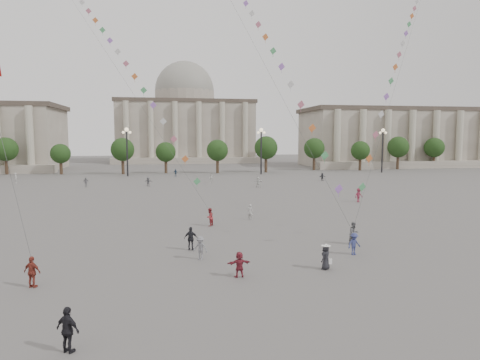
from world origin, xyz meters
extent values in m
plane|color=#5C5956|center=(0.00, 0.00, 0.00)|extent=(360.00, 360.00, 0.00)
cube|color=gray|center=(75.00, 95.00, 8.00)|extent=(80.00, 22.00, 16.00)
cube|color=#483E35|center=(75.00, 95.00, 16.60)|extent=(81.60, 22.44, 1.20)
cube|color=gray|center=(75.00, 82.00, 1.00)|extent=(84.00, 4.00, 2.00)
cube|color=gray|center=(0.00, 130.00, 10.00)|extent=(46.00, 30.00, 20.00)
cube|color=#483E35|center=(0.00, 130.00, 20.60)|extent=(46.92, 30.60, 1.20)
cube|color=gray|center=(0.00, 113.00, 1.00)|extent=(48.30, 4.00, 2.00)
cylinder|color=gray|center=(0.00, 130.00, 22.50)|extent=(21.00, 21.00, 5.00)
sphere|color=gray|center=(0.00, 130.00, 25.00)|extent=(21.00, 21.00, 21.00)
cylinder|color=#39271C|center=(-42.00, 78.00, 1.76)|extent=(0.70, 0.70, 3.52)
sphere|color=#193113|center=(-42.00, 78.00, 5.44)|extent=(5.12, 5.12, 5.12)
cylinder|color=#39271C|center=(-30.00, 78.00, 1.76)|extent=(0.70, 0.70, 3.52)
sphere|color=#193113|center=(-30.00, 78.00, 5.44)|extent=(5.12, 5.12, 5.12)
cylinder|color=#39271C|center=(-18.00, 78.00, 1.76)|extent=(0.70, 0.70, 3.52)
sphere|color=#193113|center=(-18.00, 78.00, 5.44)|extent=(5.12, 5.12, 5.12)
cylinder|color=#39271C|center=(-6.00, 78.00, 1.76)|extent=(0.70, 0.70, 3.52)
sphere|color=#193113|center=(-6.00, 78.00, 5.44)|extent=(5.12, 5.12, 5.12)
cylinder|color=#39271C|center=(6.00, 78.00, 1.76)|extent=(0.70, 0.70, 3.52)
sphere|color=#193113|center=(6.00, 78.00, 5.44)|extent=(5.12, 5.12, 5.12)
cylinder|color=#39271C|center=(18.00, 78.00, 1.76)|extent=(0.70, 0.70, 3.52)
sphere|color=#193113|center=(18.00, 78.00, 5.44)|extent=(5.12, 5.12, 5.12)
cylinder|color=#39271C|center=(30.00, 78.00, 1.76)|extent=(0.70, 0.70, 3.52)
sphere|color=#193113|center=(30.00, 78.00, 5.44)|extent=(5.12, 5.12, 5.12)
cylinder|color=#39271C|center=(42.00, 78.00, 1.76)|extent=(0.70, 0.70, 3.52)
sphere|color=#193113|center=(42.00, 78.00, 5.44)|extent=(5.12, 5.12, 5.12)
cylinder|color=#39271C|center=(54.00, 78.00, 1.76)|extent=(0.70, 0.70, 3.52)
sphere|color=#193113|center=(54.00, 78.00, 5.44)|extent=(5.12, 5.12, 5.12)
cylinder|color=#39271C|center=(66.00, 78.00, 1.76)|extent=(0.70, 0.70, 3.52)
sphere|color=#193113|center=(66.00, 78.00, 5.44)|extent=(5.12, 5.12, 5.12)
cylinder|color=#262628|center=(-15.00, 70.00, 5.00)|extent=(0.36, 0.36, 10.00)
sphere|color=#FFE5B2|center=(-15.00, 70.00, 10.20)|extent=(0.90, 0.90, 0.90)
sphere|color=#FFE5B2|center=(-15.70, 70.00, 9.60)|extent=(0.60, 0.60, 0.60)
sphere|color=#FFE5B2|center=(-14.30, 70.00, 9.60)|extent=(0.60, 0.60, 0.60)
cylinder|color=#262628|center=(15.00, 70.00, 5.00)|extent=(0.36, 0.36, 10.00)
sphere|color=#FFE5B2|center=(15.00, 70.00, 10.20)|extent=(0.90, 0.90, 0.90)
sphere|color=#FFE5B2|center=(14.30, 70.00, 9.60)|extent=(0.60, 0.60, 0.60)
sphere|color=#FFE5B2|center=(15.70, 70.00, 9.60)|extent=(0.60, 0.60, 0.60)
cylinder|color=#262628|center=(45.00, 70.00, 5.00)|extent=(0.36, 0.36, 10.00)
sphere|color=#FFE5B2|center=(45.00, 70.00, 10.20)|extent=(0.90, 0.90, 0.90)
sphere|color=#FFE5B2|center=(44.30, 70.00, 9.60)|extent=(0.60, 0.60, 0.60)
sphere|color=#FFE5B2|center=(45.70, 70.00, 9.60)|extent=(0.60, 0.60, 0.60)
imported|color=#304B6C|center=(-4.63, 67.25, 0.83)|extent=(0.97, 0.40, 1.65)
imported|color=white|center=(1.87, 54.14, 0.78)|extent=(1.21, 1.44, 1.55)
imported|color=slate|center=(-3.96, 2.93, 0.83)|extent=(1.24, 1.05, 1.66)
imported|color=silver|center=(9.05, 45.07, 0.88)|extent=(1.71, 0.86, 1.76)
imported|color=maroon|center=(18.64, 26.15, 0.93)|extent=(1.36, 1.03, 1.86)
imported|color=black|center=(23.79, 53.64, 0.76)|extent=(1.47, 0.68, 1.53)
imported|color=beige|center=(-34.28, 58.85, 0.96)|extent=(0.64, 0.80, 1.92)
imported|color=slate|center=(-9.66, 49.76, 0.80)|extent=(1.52, 1.13, 1.59)
imported|color=#AEADAA|center=(2.23, 16.69, 0.81)|extent=(0.71, 0.63, 1.63)
imported|color=slate|center=(-20.20, 50.10, 0.83)|extent=(1.05, 0.68, 1.65)
imported|color=maroon|center=(-13.80, -1.12, 0.91)|extent=(1.15, 0.84, 1.81)
imported|color=black|center=(-10.09, -9.24, 0.94)|extent=(1.17, 0.97, 1.88)
imported|color=maroon|center=(-1.88, -1.25, 0.79)|extent=(1.51, 0.60, 1.59)
imported|color=black|center=(-4.47, 5.55, 0.89)|extent=(1.12, 0.68, 1.79)
imported|color=maroon|center=(-2.23, 14.16, 0.87)|extent=(1.03, 1.07, 1.74)
imported|color=navy|center=(7.18, 2.30, 0.81)|extent=(1.16, 0.84, 1.62)
imported|color=#5D5E61|center=(8.46, 5.19, 0.90)|extent=(1.05, 0.93, 1.81)
imported|color=black|center=(3.90, -0.63, 0.83)|extent=(0.95, 0.94, 1.66)
cone|color=white|center=(3.90, -0.63, 1.62)|extent=(0.52, 0.52, 0.14)
cylinder|color=white|center=(3.90, -0.63, 1.56)|extent=(0.60, 0.60, 0.02)
cube|color=white|center=(4.15, -0.78, 0.55)|extent=(0.22, 0.10, 0.35)
cylinder|color=#3F3F3F|center=(-16.59, 3.66, 7.59)|extent=(0.02, 0.02, 16.32)
cylinder|color=#3F3F3F|center=(-14.65, 32.59, 20.83)|extent=(0.02, 0.02, 58.90)
cube|color=#479B5F|center=(-3.31, 15.77, 4.19)|extent=(0.76, 0.25, 0.76)
cube|color=#CC6830|center=(-4.39, 17.37, 6.35)|extent=(0.76, 0.25, 0.76)
cube|color=#B96278|center=(-5.47, 18.97, 8.34)|extent=(0.76, 0.25, 0.76)
cube|color=silver|center=(-6.55, 20.57, 10.24)|extent=(0.76, 0.25, 0.76)
cube|color=#9B62C4|center=(-7.63, 22.18, 12.06)|extent=(0.76, 0.25, 0.76)
cube|color=#479B5F|center=(-8.71, 23.78, 13.84)|extent=(0.76, 0.25, 0.76)
cube|color=#CC6830|center=(-9.79, 25.38, 15.56)|extent=(0.76, 0.25, 0.76)
cube|color=#B96278|center=(-10.87, 26.98, 17.25)|extent=(0.76, 0.25, 0.76)
cube|color=silver|center=(-11.95, 28.59, 18.91)|extent=(0.76, 0.25, 0.76)
cube|color=#9B62C4|center=(-13.03, 30.19, 20.54)|extent=(0.76, 0.25, 0.76)
cube|color=#479B5F|center=(-14.11, 31.79, 22.15)|extent=(0.76, 0.25, 0.76)
cube|color=#CC6830|center=(-15.19, 33.39, 23.73)|extent=(0.76, 0.25, 0.76)
cube|color=#B96278|center=(-16.26, 35.00, 25.30)|extent=(0.76, 0.25, 0.76)
cube|color=silver|center=(-17.34, 36.60, 26.85)|extent=(0.76, 0.25, 0.76)
cylinder|color=#3F3F3F|center=(2.81, 34.72, 27.64)|extent=(0.02, 0.02, 83.76)
cube|color=#9B62C4|center=(6.87, 4.61, 4.58)|extent=(0.76, 0.25, 0.76)
cube|color=#479B5F|center=(6.56, 6.93, 7.05)|extent=(0.76, 0.25, 0.76)
cube|color=#CC6830|center=(6.24, 9.25, 9.33)|extent=(0.76, 0.25, 0.76)
cube|color=#B96278|center=(5.93, 11.56, 11.50)|extent=(0.76, 0.25, 0.76)
cube|color=silver|center=(5.62, 13.88, 13.59)|extent=(0.76, 0.25, 0.76)
cube|color=#9B62C4|center=(5.31, 16.19, 15.62)|extent=(0.76, 0.25, 0.76)
cube|color=#479B5F|center=(4.99, 18.51, 17.59)|extent=(0.76, 0.25, 0.76)
cube|color=#CC6830|center=(4.68, 20.83, 19.53)|extent=(0.76, 0.25, 0.76)
cube|color=#B96278|center=(4.37, 23.14, 21.43)|extent=(0.76, 0.25, 0.76)
cube|color=silver|center=(4.06, 25.46, 23.29)|extent=(0.76, 0.25, 0.76)
cube|color=#9B62C4|center=(3.74, 27.77, 25.13)|extent=(0.76, 0.25, 0.76)
cylinder|color=#3F3F3F|center=(25.73, 27.54, 21.30)|extent=(0.02, 0.02, 68.99)
cube|color=#479B5F|center=(10.03, 7.22, 4.36)|extent=(0.76, 0.25, 0.76)
cube|color=#CC6830|center=(11.60, 9.25, 6.66)|extent=(0.76, 0.25, 0.76)
cube|color=#B96278|center=(13.17, 11.28, 8.78)|extent=(0.76, 0.25, 0.76)
cube|color=silver|center=(14.74, 13.32, 10.80)|extent=(0.76, 0.25, 0.76)
cube|color=#9B62C4|center=(16.31, 15.35, 12.74)|extent=(0.76, 0.25, 0.76)
cube|color=#479B5F|center=(17.88, 17.38, 14.62)|extent=(0.76, 0.25, 0.76)
cube|color=#CC6830|center=(19.45, 19.41, 16.46)|extent=(0.76, 0.25, 0.76)
cube|color=#B96278|center=(21.02, 21.45, 18.26)|extent=(0.76, 0.25, 0.76)
cube|color=silver|center=(22.59, 23.48, 20.02)|extent=(0.76, 0.25, 0.76)
cube|color=#9B62C4|center=(24.16, 25.51, 21.76)|extent=(0.76, 0.25, 0.76)
cube|color=#479B5F|center=(25.73, 27.54, 23.47)|extent=(0.76, 0.25, 0.76)
cube|color=#CC6830|center=(27.29, 29.58, 25.15)|extent=(0.76, 0.25, 0.76)
cube|color=#B96278|center=(28.86, 31.61, 26.82)|extent=(0.76, 0.25, 0.76)
cube|color=silver|center=(30.43, 33.64, 28.46)|extent=(0.76, 0.25, 0.76)
camera|label=1|loc=(-6.04, -26.37, 8.54)|focal=32.00mm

